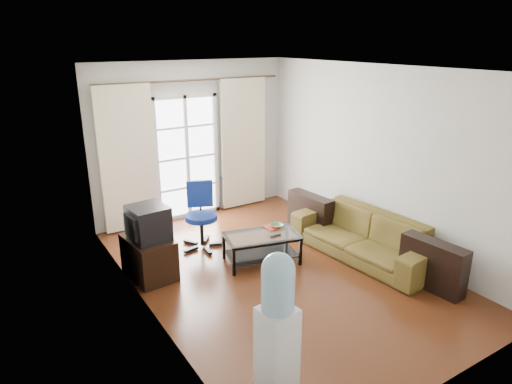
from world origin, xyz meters
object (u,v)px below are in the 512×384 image
(coffee_table, at_px, (262,244))
(water_cooler, at_px, (277,326))
(sofa, at_px, (364,236))
(tv_stand, at_px, (149,257))
(task_chair, at_px, (202,228))
(crt_tv, at_px, (147,223))

(coffee_table, bearing_deg, water_cooler, -119.96)
(sofa, xyz_separation_m, coffee_table, (-1.35, 0.64, -0.05))
(sofa, bearing_deg, water_cooler, -63.60)
(tv_stand, height_order, water_cooler, water_cooler)
(task_chair, relative_size, water_cooler, 0.70)
(coffee_table, distance_m, crt_tv, 1.63)
(tv_stand, bearing_deg, sofa, -26.54)
(tv_stand, bearing_deg, coffee_table, -22.52)
(crt_tv, relative_size, task_chair, 0.53)
(tv_stand, distance_m, water_cooler, 2.76)
(coffee_table, relative_size, task_chair, 1.14)
(task_chair, bearing_deg, tv_stand, -132.42)
(water_cooler, bearing_deg, sofa, 25.31)
(sofa, bearing_deg, coffee_table, -120.28)
(water_cooler, bearing_deg, crt_tv, 87.79)
(water_cooler, bearing_deg, coffee_table, 53.90)
(coffee_table, relative_size, tv_stand, 1.51)
(sofa, height_order, water_cooler, water_cooler)
(sofa, height_order, crt_tv, crt_tv)
(coffee_table, xyz_separation_m, water_cooler, (-1.30, -2.26, 0.48))
(sofa, distance_m, water_cooler, 3.14)
(water_cooler, bearing_deg, tv_stand, 87.78)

